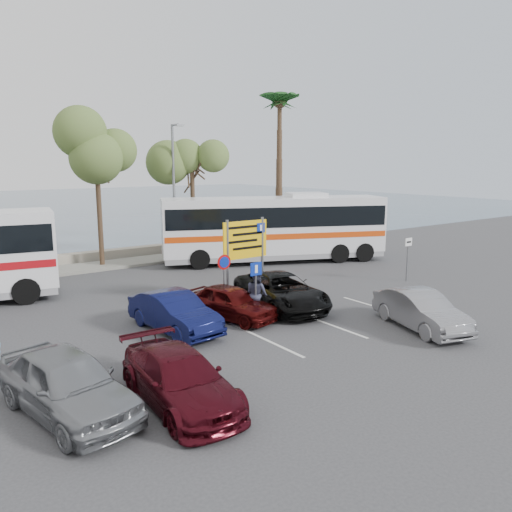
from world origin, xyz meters
TOP-DOWN VIEW (x-y plane):
  - ground at (0.00, 0.00)m, footprint 120.00×120.00m
  - kerb_strip at (0.00, 14.00)m, footprint 44.00×2.40m
  - seawall at (0.00, 16.00)m, footprint 48.00×0.80m
  - tree_mid at (-1.50, 14.00)m, footprint 3.20×3.20m
  - tree_right at (4.50, 14.00)m, footprint 3.20×3.20m
  - palm_tree at (11.50, 14.00)m, footprint 4.80×4.80m
  - street_lamp_right at (3.00, 13.52)m, footprint 0.45×1.15m
  - direction_sign at (1.00, 3.20)m, footprint 2.20×0.12m
  - sign_no_stop at (-0.60, 2.38)m, footprint 0.60×0.08m
  - sign_parking at (-0.20, 0.79)m, footprint 0.50×0.07m
  - sign_taxi at (9.80, 1.49)m, footprint 0.50×0.07m
  - lane_markings at (-1.14, -1.00)m, footprint 12.02×4.20m
  - coach_bus_right at (7.50, 9.47)m, footprint 13.31×7.86m
  - car_silver_a at (-8.06, -2.40)m, footprint 2.68×4.85m
  - car_blue at (-3.26, 1.50)m, footprint 1.88×4.33m
  - car_maroon at (-5.66, -3.50)m, footprint 2.03×4.57m
  - car_red at (-0.86, 1.50)m, footprint 2.53×4.13m
  - suv_black at (1.62, 1.50)m, footprint 3.21×5.44m
  - car_silver_b at (4.02, -3.50)m, footprint 2.60×4.39m
  - pedestrian_far at (0.00, 1.00)m, footprint 0.82×1.00m

SIDE VIEW (x-z plane):
  - ground at x=0.00m, z-range 0.00..0.00m
  - lane_markings at x=-1.14m, z-range 0.00..0.01m
  - kerb_strip at x=0.00m, z-range 0.00..0.15m
  - seawall at x=0.00m, z-range 0.00..0.60m
  - car_maroon at x=-5.66m, z-range 0.00..1.30m
  - car_red at x=-0.86m, z-range 0.00..1.31m
  - car_silver_b at x=4.02m, z-range 0.00..1.37m
  - car_blue at x=-3.26m, z-range 0.00..1.38m
  - suv_black at x=1.62m, z-range 0.00..1.42m
  - car_silver_a at x=-8.06m, z-range 0.00..1.56m
  - pedestrian_far at x=0.00m, z-range 0.00..1.92m
  - sign_taxi at x=9.80m, z-range 0.32..2.52m
  - sign_parking at x=-0.20m, z-range 0.34..2.59m
  - sign_no_stop at x=-0.60m, z-range 0.40..2.75m
  - coach_bus_right at x=7.50m, z-range -0.15..3.99m
  - direction_sign at x=1.00m, z-range 0.63..4.23m
  - street_lamp_right at x=3.00m, z-range 0.59..8.60m
  - tree_right at x=4.50m, z-range 2.47..9.87m
  - tree_mid at x=-1.50m, z-range 2.65..10.65m
  - palm_tree at x=11.50m, z-range 4.27..15.47m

